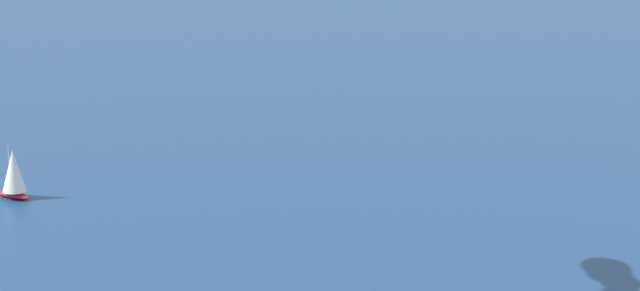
{
  "coord_description": "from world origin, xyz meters",
  "views": [
    {
      "loc": [
        -24.8,
        108.53,
        51.32
      ],
      "look_at": [
        0.25,
        -0.83,
        22.94
      ],
      "focal_mm": 73.08,
      "sensor_mm": 36.0,
      "label": 1
    }
  ],
  "objects": [
    {
      "name": "sailboat_far_port",
      "position": [
        55.12,
        -50.73,
        3.54
      ],
      "size": [
        6.22,
        4.19,
        7.74
      ],
      "color": "#B21E1E",
      "rests_on": "ground_plane"
    }
  ]
}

